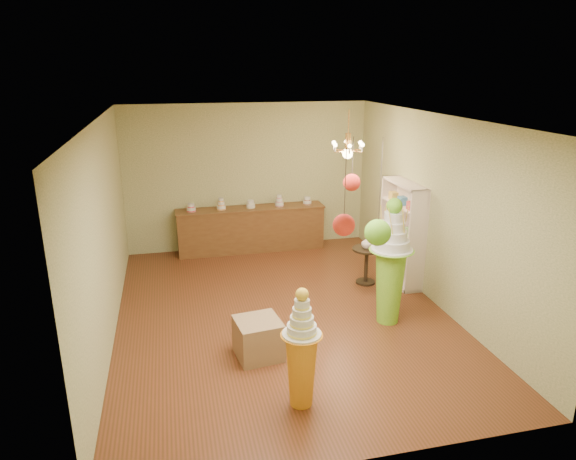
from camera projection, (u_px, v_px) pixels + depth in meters
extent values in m
plane|color=#582D18|center=(282.00, 313.00, 8.03)|extent=(6.50, 6.50, 0.00)
plane|color=white|center=(282.00, 118.00, 7.12)|extent=(6.50, 6.50, 0.00)
cube|color=tan|center=(248.00, 177.00, 10.59)|extent=(5.00, 0.04, 3.00)
cube|color=tan|center=(362.00, 324.00, 4.56)|extent=(5.00, 0.04, 3.00)
cube|color=tan|center=(104.00, 234.00, 7.03)|extent=(0.04, 6.50, 3.00)
cube|color=tan|center=(436.00, 211.00, 8.12)|extent=(0.04, 6.50, 3.00)
cone|color=#75BE2A|center=(389.00, 286.00, 7.61)|extent=(0.52, 0.52, 1.14)
cylinder|color=silver|center=(392.00, 249.00, 7.43)|extent=(0.71, 0.71, 0.03)
cylinder|color=silver|center=(392.00, 244.00, 7.41)|extent=(0.57, 0.57, 0.14)
cylinder|color=silver|center=(393.00, 235.00, 7.37)|extent=(0.47, 0.47, 0.14)
cylinder|color=silver|center=(393.00, 226.00, 7.32)|extent=(0.39, 0.39, 0.14)
cylinder|color=silver|center=(394.00, 217.00, 7.28)|extent=(0.32, 0.32, 0.14)
sphere|color=#61AF26|center=(395.00, 206.00, 7.23)|extent=(0.23, 0.23, 0.23)
cone|color=orange|center=(301.00, 370.00, 5.75)|extent=(0.42, 0.42, 0.88)
cylinder|color=silver|center=(302.00, 334.00, 5.61)|extent=(0.50, 0.50, 0.03)
cylinder|color=silver|center=(302.00, 329.00, 5.59)|extent=(0.37, 0.37, 0.10)
cylinder|color=silver|center=(302.00, 321.00, 5.56)|extent=(0.30, 0.30, 0.10)
cylinder|color=silver|center=(302.00, 312.00, 5.53)|extent=(0.24, 0.24, 0.10)
cylinder|color=silver|center=(302.00, 304.00, 5.50)|extent=(0.19, 0.19, 0.10)
sphere|color=gold|center=(302.00, 294.00, 5.47)|extent=(0.15, 0.15, 0.15)
cube|color=#8E704D|center=(258.00, 338.00, 6.77)|extent=(0.64, 0.64, 0.52)
cube|color=brown|center=(251.00, 230.00, 10.65)|extent=(3.00, 0.50, 0.90)
cube|color=brown|center=(251.00, 208.00, 10.51)|extent=(3.04, 0.54, 0.03)
cylinder|color=silver|center=(191.00, 207.00, 10.22)|extent=(0.18, 0.18, 0.16)
cylinder|color=silver|center=(221.00, 204.00, 10.34)|extent=(0.18, 0.18, 0.24)
cylinder|color=silver|center=(251.00, 204.00, 10.48)|extent=(0.18, 0.18, 0.16)
cylinder|color=silver|center=(279.00, 200.00, 10.60)|extent=(0.18, 0.18, 0.24)
cylinder|color=silver|center=(307.00, 201.00, 10.74)|extent=(0.18, 0.18, 0.16)
cube|color=silver|center=(409.00, 232.00, 9.04)|extent=(0.04, 1.20, 1.80)
cube|color=silver|center=(400.00, 254.00, 9.13)|extent=(0.30, 1.14, 0.03)
cube|color=silver|center=(401.00, 230.00, 8.99)|extent=(0.30, 1.14, 0.03)
cube|color=silver|center=(403.00, 205.00, 8.85)|extent=(0.30, 1.14, 0.03)
cylinder|color=black|center=(365.00, 282.00, 9.15)|extent=(0.37, 0.37, 0.03)
cylinder|color=black|center=(366.00, 266.00, 9.06)|extent=(0.07, 0.07, 0.64)
cylinder|color=black|center=(367.00, 249.00, 8.96)|extent=(0.55, 0.55, 0.03)
imported|color=silver|center=(367.00, 242.00, 8.92)|extent=(0.24, 0.24, 0.21)
cylinder|color=#443B31|center=(353.00, 160.00, 5.34)|extent=(0.01, 0.01, 0.48)
sphere|color=red|center=(352.00, 182.00, 5.41)|extent=(0.18, 0.18, 0.18)
cylinder|color=#443B31|center=(380.00, 186.00, 5.40)|extent=(0.01, 0.01, 1.03)
sphere|color=#61AF26|center=(378.00, 233.00, 5.56)|extent=(0.29, 0.29, 0.29)
cylinder|color=#443B31|center=(345.00, 187.00, 4.63)|extent=(0.01, 0.01, 0.71)
sphere|color=red|center=(344.00, 225.00, 4.74)|extent=(0.21, 0.21, 0.21)
cylinder|color=#D9984C|center=(349.00, 124.00, 8.69)|extent=(0.02, 0.02, 0.50)
cylinder|color=#D9984C|center=(348.00, 142.00, 8.78)|extent=(0.10, 0.10, 0.30)
sphere|color=#FFD58C|center=(348.00, 154.00, 8.84)|extent=(0.18, 0.18, 0.18)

